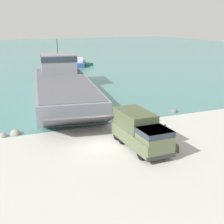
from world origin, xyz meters
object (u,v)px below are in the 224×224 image
object	(u,v)px
military_truck	(140,131)
moored_boat_a	(82,63)
landing_craft	(62,81)
soldier_on_ramp	(165,131)
mooring_bollard	(154,118)
moored_boat_c	(79,64)
cargo_crate	(175,148)

from	to	relation	value
military_truck	moored_boat_a	distance (m)	57.14
landing_craft	soldier_on_ramp	xyz separation A→B (m)	(3.86, -23.71, -0.97)
military_truck	mooring_bollard	xyz separation A→B (m)	(4.98, 6.00, -1.19)
military_truck	moored_boat_c	distance (m)	53.84
military_truck	cargo_crate	xyz separation A→B (m)	(2.46, -1.91, -1.32)
cargo_crate	military_truck	bearing A→B (deg)	142.09
landing_craft	cargo_crate	xyz separation A→B (m)	(3.47, -26.08, -1.68)
soldier_on_ramp	moored_boat_c	distance (m)	52.90
moored_boat_c	cargo_crate	xyz separation A→B (m)	(-8.07, -54.71, -0.44)
moored_boat_c	cargo_crate	size ratio (longest dim) A/B	10.07
moored_boat_a	cargo_crate	bearing A→B (deg)	62.40
moored_boat_a	mooring_bollard	distance (m)	50.34
military_truck	moored_boat_a	size ratio (longest dim) A/B	1.04
soldier_on_ramp	cargo_crate	xyz separation A→B (m)	(-0.39, -2.37, -0.71)
soldier_on_ramp	moored_boat_c	xyz separation A→B (m)	(7.68, 52.34, -0.27)
landing_craft	moored_boat_c	size ratio (longest dim) A/B	4.98
landing_craft	military_truck	bearing A→B (deg)	-78.36
cargo_crate	moored_boat_a	bearing A→B (deg)	80.41
mooring_bollard	soldier_on_ramp	bearing A→B (deg)	-111.09
soldier_on_ramp	military_truck	bearing A→B (deg)	-179.60
moored_boat_a	cargo_crate	size ratio (longest dim) A/B	10.22
soldier_on_ramp	cargo_crate	distance (m)	2.51
moored_boat_a	moored_boat_c	size ratio (longest dim) A/B	1.01
moored_boat_c	mooring_bollard	bearing A→B (deg)	100.52
landing_craft	moored_boat_c	xyz separation A→B (m)	(11.54, 28.63, -1.24)
soldier_on_ramp	mooring_bollard	size ratio (longest dim) A/B	2.26
soldier_on_ramp	moored_boat_a	xyz separation A→B (m)	(9.36, 55.36, -0.51)
military_truck	moored_boat_c	size ratio (longest dim) A/B	1.06
mooring_bollard	cargo_crate	bearing A→B (deg)	-107.69
mooring_bollard	military_truck	bearing A→B (deg)	-129.71
military_truck	landing_craft	bearing A→B (deg)	-178.11
moored_boat_a	soldier_on_ramp	bearing A→B (deg)	62.39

